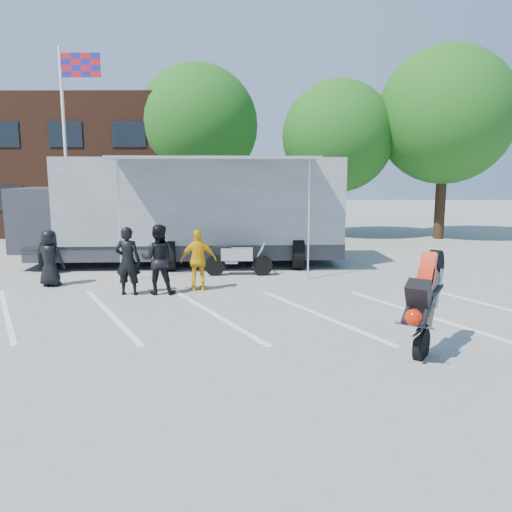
{
  "coord_description": "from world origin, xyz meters",
  "views": [
    {
      "loc": [
        1.29,
        -10.04,
        3.21
      ],
      "look_at": [
        1.15,
        1.36,
        1.3
      ],
      "focal_mm": 35.0,
      "sensor_mm": 36.0,
      "label": 1
    }
  ],
  "objects_px": {
    "tree_left": "(198,126)",
    "spectator_leather_b": "(128,261)",
    "flagpole": "(70,125)",
    "spectator_hivis": "(198,260)",
    "stunt_bike_rider": "(429,347)",
    "spectator_leather_c": "(158,259)",
    "tree_right": "(445,116)",
    "transporter_truck": "(189,264)",
    "spectator_leather_a": "(50,258)",
    "tree_mid": "(338,137)",
    "parked_motorcycle": "(239,275)"
  },
  "relations": [
    {
      "from": "tree_left",
      "to": "spectator_leather_b",
      "type": "bearing_deg",
      "value": -91.08
    },
    {
      "from": "flagpole",
      "to": "spectator_hivis",
      "type": "height_order",
      "value": "flagpole"
    },
    {
      "from": "stunt_bike_rider",
      "to": "spectator_leather_b",
      "type": "xyz_separation_m",
      "value": [
        -6.66,
        3.98,
        0.91
      ]
    },
    {
      "from": "stunt_bike_rider",
      "to": "spectator_leather_c",
      "type": "xyz_separation_m",
      "value": [
        -5.88,
        4.11,
        0.93
      ]
    },
    {
      "from": "flagpole",
      "to": "stunt_bike_rider",
      "type": "relative_size",
      "value": 3.91
    },
    {
      "from": "tree_right",
      "to": "transporter_truck",
      "type": "bearing_deg",
      "value": -147.69
    },
    {
      "from": "flagpole",
      "to": "spectator_leather_a",
      "type": "distance_m",
      "value": 7.61
    },
    {
      "from": "tree_mid",
      "to": "stunt_bike_rider",
      "type": "height_order",
      "value": "tree_mid"
    },
    {
      "from": "flagpole",
      "to": "spectator_leather_b",
      "type": "xyz_separation_m",
      "value": [
        4.0,
        -7.15,
        -4.14
      ]
    },
    {
      "from": "tree_right",
      "to": "spectator_leather_a",
      "type": "height_order",
      "value": "tree_right"
    },
    {
      "from": "tree_mid",
      "to": "spectator_leather_a",
      "type": "xyz_separation_m",
      "value": [
        -9.75,
        -11.14,
        -4.14
      ]
    },
    {
      "from": "flagpole",
      "to": "tree_mid",
      "type": "distance_m",
      "value": 12.31
    },
    {
      "from": "flagpole",
      "to": "tree_left",
      "type": "height_order",
      "value": "tree_left"
    },
    {
      "from": "tree_left",
      "to": "parked_motorcycle",
      "type": "relative_size",
      "value": 3.96
    },
    {
      "from": "transporter_truck",
      "to": "spectator_leather_a",
      "type": "bearing_deg",
      "value": -138.62
    },
    {
      "from": "flagpole",
      "to": "spectator_leather_b",
      "type": "distance_m",
      "value": 9.18
    },
    {
      "from": "tree_left",
      "to": "spectator_hivis",
      "type": "xyz_separation_m",
      "value": [
        1.55,
        -12.63,
        -4.72
      ]
    },
    {
      "from": "tree_mid",
      "to": "spectator_leather_a",
      "type": "height_order",
      "value": "tree_mid"
    },
    {
      "from": "spectator_leather_a",
      "to": "spectator_leather_b",
      "type": "relative_size",
      "value": 0.89
    },
    {
      "from": "tree_mid",
      "to": "tree_left",
      "type": "bearing_deg",
      "value": 171.87
    },
    {
      "from": "tree_right",
      "to": "spectator_leather_c",
      "type": "xyz_separation_m",
      "value": [
        -11.47,
        -11.52,
        -4.94
      ]
    },
    {
      "from": "spectator_hivis",
      "to": "tree_left",
      "type": "bearing_deg",
      "value": -94.45
    },
    {
      "from": "flagpole",
      "to": "spectator_hivis",
      "type": "bearing_deg",
      "value": -48.84
    },
    {
      "from": "spectator_leather_a",
      "to": "stunt_bike_rider",
      "type": "bearing_deg",
      "value": 161.98
    },
    {
      "from": "flagpole",
      "to": "spectator_hivis",
      "type": "distance_m",
      "value": 9.76
    },
    {
      "from": "tree_mid",
      "to": "spectator_leather_c",
      "type": "relative_size",
      "value": 4.12
    },
    {
      "from": "flagpole",
      "to": "transporter_truck",
      "type": "xyz_separation_m",
      "value": [
        4.95,
        -2.64,
        -5.05
      ]
    },
    {
      "from": "spectator_hivis",
      "to": "spectator_leather_b",
      "type": "bearing_deg",
      "value": 4.72
    },
    {
      "from": "stunt_bike_rider",
      "to": "spectator_hivis",
      "type": "height_order",
      "value": "spectator_hivis"
    },
    {
      "from": "parked_motorcycle",
      "to": "spectator_leather_a",
      "type": "bearing_deg",
      "value": 104.62
    },
    {
      "from": "tree_mid",
      "to": "parked_motorcycle",
      "type": "relative_size",
      "value": 3.52
    },
    {
      "from": "tree_mid",
      "to": "tree_right",
      "type": "distance_m",
      "value": 5.11
    },
    {
      "from": "tree_left",
      "to": "spectator_hivis",
      "type": "relative_size",
      "value": 5.12
    },
    {
      "from": "tree_left",
      "to": "tree_right",
      "type": "distance_m",
      "value": 12.1
    },
    {
      "from": "spectator_leather_c",
      "to": "spectator_hivis",
      "type": "bearing_deg",
      "value": -160.16
    },
    {
      "from": "spectator_leather_c",
      "to": "spectator_hivis",
      "type": "distance_m",
      "value": 1.09
    },
    {
      "from": "tree_right",
      "to": "spectator_leather_a",
      "type": "distance_m",
      "value": 18.88
    },
    {
      "from": "stunt_bike_rider",
      "to": "spectator_hivis",
      "type": "xyz_separation_m",
      "value": [
        -4.86,
        4.5,
        0.84
      ]
    },
    {
      "from": "stunt_bike_rider",
      "to": "parked_motorcycle",
      "type": "bearing_deg",
      "value": 152.91
    },
    {
      "from": "spectator_leather_b",
      "to": "stunt_bike_rider",
      "type": "bearing_deg",
      "value": 152.04
    },
    {
      "from": "spectator_leather_b",
      "to": "spectator_leather_c",
      "type": "bearing_deg",
      "value": -167.85
    },
    {
      "from": "spectator_leather_b",
      "to": "tree_mid",
      "type": "bearing_deg",
      "value": -117.92
    },
    {
      "from": "tree_right",
      "to": "spectator_hivis",
      "type": "xyz_separation_m",
      "value": [
        -10.45,
        -11.13,
        -5.03
      ]
    },
    {
      "from": "spectator_leather_c",
      "to": "spectator_hivis",
      "type": "height_order",
      "value": "spectator_leather_c"
    },
    {
      "from": "spectator_leather_c",
      "to": "spectator_hivis",
      "type": "relative_size",
      "value": 1.11
    },
    {
      "from": "parked_motorcycle",
      "to": "spectator_leather_c",
      "type": "height_order",
      "value": "spectator_leather_c"
    },
    {
      "from": "spectator_hivis",
      "to": "spectator_leather_c",
      "type": "bearing_deg",
      "value": 9.75
    },
    {
      "from": "tree_left",
      "to": "spectator_leather_c",
      "type": "height_order",
      "value": "tree_left"
    },
    {
      "from": "transporter_truck",
      "to": "flagpole",
      "type": "bearing_deg",
      "value": 147.96
    },
    {
      "from": "parked_motorcycle",
      "to": "tree_mid",
      "type": "bearing_deg",
      "value": -26.22
    }
  ]
}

